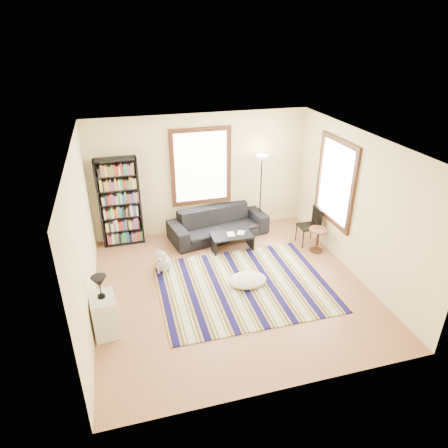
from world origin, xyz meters
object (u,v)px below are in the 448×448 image
object	(u,v)px
coffee_table	(232,242)
dog	(163,258)
bookshelf	(120,202)
floor_lamp	(261,193)
side_table	(317,240)
white_cabinet	(105,315)
sofa	(218,223)
floor_cushion	(247,280)
folding_chair	(308,226)

from	to	relation	value
coffee_table	dog	xyz separation A→B (m)	(-1.59, -0.45, 0.09)
bookshelf	coffee_table	size ratio (longest dim) A/B	2.22
floor_lamp	side_table	size ratio (longest dim) A/B	3.44
white_cabinet	dog	xyz separation A→B (m)	(1.13, 1.61, -0.08)
sofa	white_cabinet	world-z (taller)	white_cabinet
floor_cushion	white_cabinet	size ratio (longest dim) A/B	1.07
floor_lamp	side_table	world-z (taller)	floor_lamp
dog	sofa	bearing A→B (deg)	54.89
side_table	dog	bearing A→B (deg)	177.70
coffee_table	white_cabinet	size ratio (longest dim) A/B	1.29
coffee_table	side_table	world-z (taller)	side_table
sofa	coffee_table	xyz separation A→B (m)	(0.13, -0.67, -0.15)
coffee_table	white_cabinet	distance (m)	3.41
sofa	bookshelf	world-z (taller)	bookshelf
sofa	floor_lamp	xyz separation A→B (m)	(1.06, 0.10, 0.60)
folding_chair	bookshelf	bearing A→B (deg)	163.56
floor_lamp	dog	world-z (taller)	floor_lamp
floor_cushion	floor_lamp	bearing A→B (deg)	64.67
bookshelf	floor_cushion	bearing A→B (deg)	-46.62
floor_cushion	bookshelf	bearing A→B (deg)	133.38
sofa	bookshelf	distance (m)	2.28
coffee_table	sofa	bearing A→B (deg)	100.83
floor_cushion	floor_lamp	world-z (taller)	floor_lamp
white_cabinet	sofa	bearing A→B (deg)	40.31
folding_chair	white_cabinet	size ratio (longest dim) A/B	1.23
folding_chair	dog	size ratio (longest dim) A/B	1.60
floor_lamp	dog	size ratio (longest dim) A/B	3.47
floor_cushion	dog	xyz separation A→B (m)	(-1.50, 0.94, 0.17)
floor_cushion	floor_lamp	size ratio (longest dim) A/B	0.40
folding_chair	floor_cushion	bearing A→B (deg)	-147.61
floor_lamp	side_table	xyz separation A→B (m)	(0.85, -1.35, -0.66)
side_table	folding_chair	size ratio (longest dim) A/B	0.63
coffee_table	dog	size ratio (longest dim) A/B	1.68
sofa	folding_chair	distance (m)	2.06
sofa	coffee_table	size ratio (longest dim) A/B	2.54
sofa	bookshelf	bearing A→B (deg)	162.23
floor_cushion	dog	world-z (taller)	dog
bookshelf	folding_chair	xyz separation A→B (m)	(4.02, -1.15, -0.57)
coffee_table	dog	bearing A→B (deg)	-164.30
sofa	side_table	xyz separation A→B (m)	(1.91, -1.25, -0.06)
white_cabinet	floor_lamp	bearing A→B (deg)	31.59
dog	bookshelf	bearing A→B (deg)	134.38
floor_cushion	floor_lamp	distance (m)	2.53
bookshelf	white_cabinet	bearing A→B (deg)	-98.15
white_cabinet	dog	world-z (taller)	white_cabinet
floor_cushion	sofa	bearing A→B (deg)	91.07
white_cabinet	floor_cushion	bearing A→B (deg)	8.14
bookshelf	dog	bearing A→B (deg)	-63.14
side_table	white_cabinet	xyz separation A→B (m)	(-4.50, -1.48, 0.08)
white_cabinet	dog	bearing A→B (deg)	48.79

